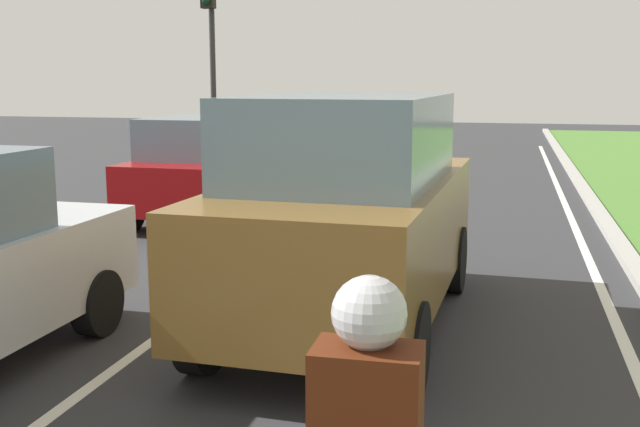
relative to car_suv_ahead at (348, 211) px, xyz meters
name	(u,v)px	position (x,y,z in m)	size (l,w,h in m)	color
ground_plane	(355,224)	(-0.99, 5.33, -1.17)	(60.00, 60.00, 0.00)	#2D2D30
lane_line_center	(315,221)	(-1.69, 5.33, -1.16)	(0.12, 32.00, 0.01)	silver
lane_line_right_edge	(578,234)	(2.61, 5.33, -1.16)	(0.12, 32.00, 0.01)	silver
curb_right	(611,232)	(3.11, 5.33, -1.11)	(0.24, 48.00, 0.12)	#9E9B93
car_suv_ahead	(348,211)	(0.00, 0.00, 0.00)	(2.12, 4.57, 2.28)	brown
car_hatchback_far	(203,169)	(-3.63, 5.10, -0.28)	(1.79, 3.73, 1.78)	maroon
rider_person	(368,419)	(1.01, -4.48, 0.02)	(0.50, 0.40, 1.16)	#4C1E0C
traffic_light_overhead_left	(210,33)	(-5.70, 10.75, 2.35)	(0.32, 0.50, 5.18)	#2D2D2D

